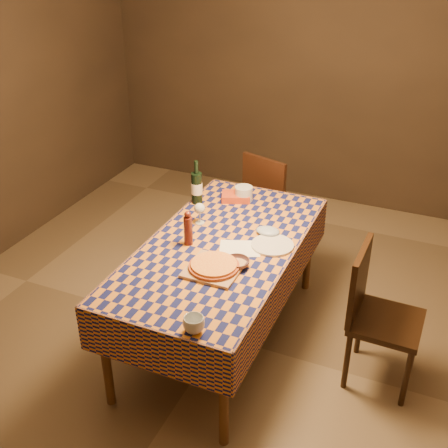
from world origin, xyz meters
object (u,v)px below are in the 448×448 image
(wine_bottle, at_px, (197,187))
(chair_right, at_px, (375,309))
(dining_table, at_px, (221,255))
(white_plate, at_px, (272,245))
(bowl, at_px, (237,263))
(cutting_board, at_px, (214,269))
(chair_far, at_px, (271,199))
(pizza, at_px, (214,265))

(wine_bottle, height_order, chair_right, wine_bottle)
(dining_table, height_order, white_plate, white_plate)
(dining_table, relative_size, wine_bottle, 5.53)
(bowl, distance_m, white_plate, 0.34)
(dining_table, xyz_separation_m, chair_right, (1.01, 0.05, -0.17))
(cutting_board, distance_m, chair_far, 1.56)
(bowl, bearing_deg, cutting_board, -140.06)
(bowl, bearing_deg, chair_right, 16.47)
(bowl, distance_m, wine_bottle, 0.91)
(pizza, height_order, chair_far, chair_far)
(cutting_board, bearing_deg, pizza, 0.00)
(cutting_board, bearing_deg, bowl, 39.94)
(pizza, distance_m, white_plate, 0.47)
(dining_table, distance_m, wine_bottle, 0.67)
(dining_table, height_order, bowl, bowl)
(cutting_board, height_order, chair_right, chair_right)
(wine_bottle, bearing_deg, chair_right, -17.24)
(dining_table, bearing_deg, chair_right, 2.76)
(bowl, bearing_deg, chair_far, 100.67)
(wine_bottle, relative_size, white_plate, 1.21)
(dining_table, height_order, chair_right, chair_right)
(wine_bottle, bearing_deg, pizza, -57.83)
(cutting_board, bearing_deg, chair_far, 95.94)
(dining_table, height_order, pizza, pizza)
(chair_right, bearing_deg, wine_bottle, 162.76)
(white_plate, xyz_separation_m, chair_far, (-0.39, 1.12, -0.26))
(dining_table, distance_m, white_plate, 0.34)
(white_plate, bearing_deg, pizza, -119.76)
(wine_bottle, distance_m, chair_far, 0.90)
(chair_right, bearing_deg, bowl, -163.53)
(white_plate, bearing_deg, chair_far, 109.19)
(bowl, relative_size, chair_far, 0.16)
(cutting_board, xyz_separation_m, chair_right, (0.93, 0.34, -0.26))
(wine_bottle, bearing_deg, chair_far, 66.39)
(dining_table, relative_size, pizza, 5.46)
(bowl, relative_size, white_plate, 0.55)
(dining_table, bearing_deg, wine_bottle, 129.84)
(cutting_board, distance_m, bowl, 0.15)
(dining_table, bearing_deg, bowl, -45.30)
(pizza, xyz_separation_m, chair_right, (0.93, 0.34, -0.28))
(white_plate, relative_size, chair_right, 0.30)
(wine_bottle, distance_m, white_plate, 0.82)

